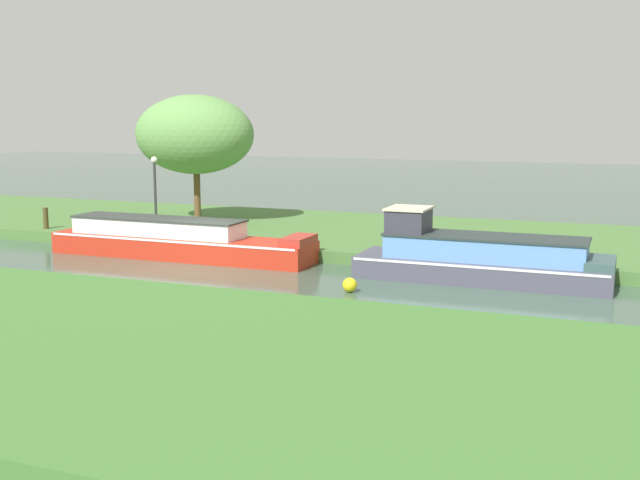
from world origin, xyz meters
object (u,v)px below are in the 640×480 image
(mooring_post_near, at_px, (46,218))
(channel_buoy, at_px, (350,285))
(slate_narrowboat, at_px, (480,258))
(red_barge, at_px, (177,241))
(willow_tree_left, at_px, (194,135))
(lamp_post, at_px, (155,185))

(mooring_post_near, xyz_separation_m, channel_buoy, (14.08, -4.33, -0.61))
(mooring_post_near, bearing_deg, slate_narrowboat, -5.06)
(mooring_post_near, relative_size, channel_buoy, 2.04)
(slate_narrowboat, distance_m, mooring_post_near, 17.14)
(slate_narrowboat, xyz_separation_m, channel_buoy, (-3.00, -2.82, -0.46))
(red_barge, relative_size, slate_narrowboat, 1.29)
(red_barge, height_order, willow_tree_left, willow_tree_left)
(mooring_post_near, bearing_deg, willow_tree_left, 43.67)
(slate_narrowboat, bearing_deg, lamp_post, 170.11)
(slate_narrowboat, height_order, lamp_post, lamp_post)
(red_barge, distance_m, slate_narrowboat, 10.24)
(willow_tree_left, relative_size, lamp_post, 1.82)
(lamp_post, bearing_deg, slate_narrowboat, -9.89)
(slate_narrowboat, bearing_deg, mooring_post_near, 174.94)
(channel_buoy, bearing_deg, mooring_post_near, 162.89)
(lamp_post, height_order, channel_buoy, lamp_post)
(slate_narrowboat, height_order, willow_tree_left, willow_tree_left)
(red_barge, bearing_deg, slate_narrowboat, 0.00)
(mooring_post_near, bearing_deg, lamp_post, 8.20)
(slate_narrowboat, distance_m, lamp_post, 12.76)
(red_barge, xyz_separation_m, channel_buoy, (7.24, -2.82, -0.37))
(willow_tree_left, height_order, lamp_post, willow_tree_left)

